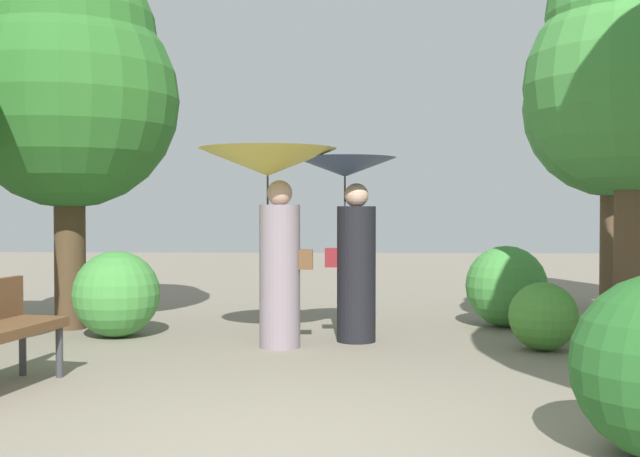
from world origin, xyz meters
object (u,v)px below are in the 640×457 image
object	(u,v)px
tree_mid_right	(615,90)
tree_near_left	(69,80)
person_right	(351,220)
person_left	(272,198)
tree_far_back	(634,63)

from	to	relation	value
tree_mid_right	tree_near_left	bearing A→B (deg)	-164.92
tree_near_left	person_right	bearing A→B (deg)	-13.02
person_left	tree_near_left	bearing A→B (deg)	72.12
tree_near_left	tree_mid_right	xyz separation A→B (m)	(6.82, 1.84, 0.12)
person_right	tree_mid_right	distance (m)	4.74
person_right	tree_mid_right	xyz separation A→B (m)	(3.57, 2.59, 1.72)
person_right	tree_near_left	distance (m)	3.70
person_left	tree_far_back	size ratio (longest dim) A/B	0.48
tree_near_left	tree_mid_right	distance (m)	7.07
tree_near_left	person_left	bearing A→B (deg)	-24.66
person_left	tree_far_back	bearing A→B (deg)	-82.64
tree_near_left	tree_far_back	xyz separation A→B (m)	(6.03, -1.09, -0.05)
person_right	tree_far_back	size ratio (longest dim) A/B	0.46
tree_far_back	person_left	bearing A→B (deg)	-179.42
tree_near_left	tree_mid_right	size ratio (longest dim) A/B	0.97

